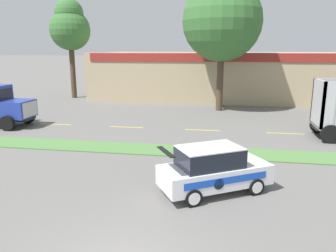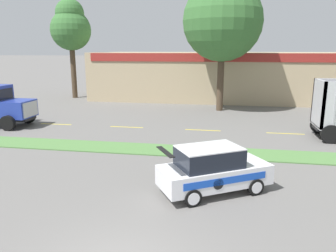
% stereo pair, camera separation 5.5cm
% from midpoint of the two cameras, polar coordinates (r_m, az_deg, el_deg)
% --- Properties ---
extents(grass_verge, '(120.00, 2.01, 0.06)m').
position_cam_midpoint_polar(grass_verge, '(17.77, 1.41, -4.30)').
color(grass_verge, '#517F42').
rests_on(grass_verge, ground_plane).
extents(centre_line_2, '(2.40, 0.14, 0.01)m').
position_cam_midpoint_polar(centre_line_2, '(25.49, -18.84, 0.31)').
color(centre_line_2, yellow).
rests_on(centre_line_2, ground_plane).
extents(centre_line_3, '(2.40, 0.14, 0.01)m').
position_cam_midpoint_polar(centre_line_3, '(23.41, -7.14, -0.18)').
color(centre_line_3, yellow).
rests_on(centre_line_3, ground_plane).
extents(centre_line_4, '(2.40, 0.14, 0.01)m').
position_cam_midpoint_polar(centre_line_4, '(22.47, 6.16, -0.72)').
color(centre_line_4, yellow).
rests_on(centre_line_4, ground_plane).
extents(centre_line_5, '(2.40, 0.14, 0.01)m').
position_cam_midpoint_polar(centre_line_5, '(22.80, 19.83, -1.23)').
color(centre_line_5, yellow).
rests_on(centre_line_5, ground_plane).
extents(rally_car, '(4.49, 3.64, 1.86)m').
position_cam_midpoint_polar(rally_car, '(12.66, 7.93, -7.50)').
color(rally_car, white).
rests_on(rally_car, ground_plane).
extents(traffic_cone, '(0.45, 0.45, 0.58)m').
position_cam_midpoint_polar(traffic_cone, '(14.27, 13.53, -8.06)').
color(traffic_cone, black).
rests_on(traffic_cone, ground_plane).
extents(store_building_backdrop, '(28.00, 12.10, 5.08)m').
position_cam_midpoint_polar(store_building_backdrop, '(38.58, 9.41, 8.78)').
color(store_building_backdrop, tan).
rests_on(store_building_backdrop, ground_plane).
extents(tree_behind_right, '(6.85, 6.85, 12.90)m').
position_cam_midpoint_polar(tree_behind_right, '(29.76, 9.59, 18.89)').
color(tree_behind_right, '#473828').
rests_on(tree_behind_right, ground_plane).
extents(tree_behind_far_right, '(4.39, 4.39, 10.76)m').
position_cam_midpoint_polar(tree_behind_far_right, '(38.92, -16.56, 16.26)').
color(tree_behind_far_right, '#473828').
rests_on(tree_behind_far_right, ground_plane).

